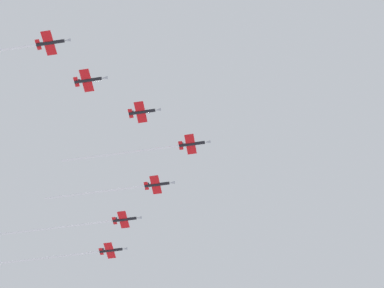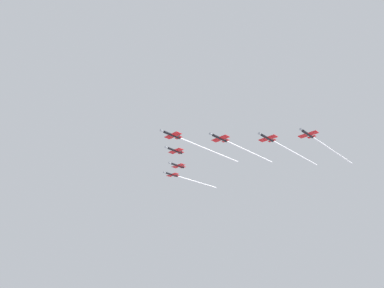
# 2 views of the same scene
# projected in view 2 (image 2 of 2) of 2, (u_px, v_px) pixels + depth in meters

# --- Properties ---
(jet_lead) EXTENTS (20.95, 58.11, 2.68)m
(jet_lead) POSITION_uv_depth(u_px,v_px,m) (195.00, 144.00, 163.37)
(jet_lead) COLOR black
(jet_port_inner) EXTENTS (19.35, 52.97, 2.68)m
(jet_port_inner) POSITION_uv_depth(u_px,v_px,m) (237.00, 146.00, 161.87)
(jet_port_inner) COLOR black
(jet_starboard_inner) EXTENTS (9.79, 12.87, 2.68)m
(jet_starboard_inner) POSITION_uv_depth(u_px,v_px,m) (175.00, 150.00, 174.63)
(jet_starboard_inner) COLOR black
(jet_port_outer) EXTENTS (21.64, 60.33, 2.68)m
(jet_port_outer) POSITION_uv_depth(u_px,v_px,m) (285.00, 148.00, 164.90)
(jet_port_outer) COLOR black
(jet_starboard_outer) EXTENTS (9.79, 12.87, 2.68)m
(jet_starboard_outer) POSITION_uv_depth(u_px,v_px,m) (177.00, 165.00, 196.12)
(jet_starboard_outer) COLOR black
(jet_center_rear) EXTENTS (22.37, 62.67, 2.68)m
(jet_center_rear) POSITION_uv_depth(u_px,v_px,m) (324.00, 145.00, 161.46)
(jet_center_rear) COLOR black
(jet_port_trail) EXTENTS (19.00, 51.85, 2.68)m
(jet_port_trail) POSITION_uv_depth(u_px,v_px,m) (186.00, 179.00, 222.01)
(jet_port_trail) COLOR black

